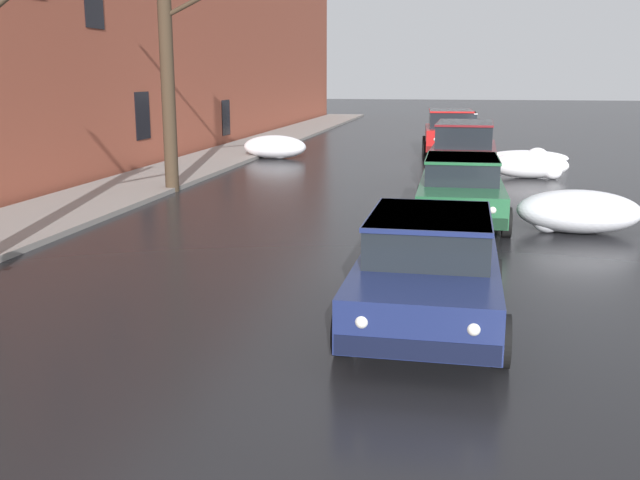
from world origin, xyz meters
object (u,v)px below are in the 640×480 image
(sedan_darkblue_approaching_near_lane, at_px, (428,267))
(suv_maroon_parked_kerbside_mid, at_px, (464,150))
(sedan_silver_queued_behind_truck, at_px, (460,126))
(bare_tree_mid_block, at_px, (166,50))
(sedan_green_parked_kerbside_close, at_px, (461,188))
(suv_red_parked_far_down_block, at_px, (450,131))

(sedan_darkblue_approaching_near_lane, xyz_separation_m, suv_maroon_parked_kerbside_mid, (0.44, 12.83, 0.23))
(sedan_silver_queued_behind_truck, bearing_deg, bare_tree_mid_block, -114.20)
(bare_tree_mid_block, xyz_separation_m, sedan_darkblue_approaching_near_lane, (7.48, -9.75, -3.05))
(sedan_darkblue_approaching_near_lane, distance_m, sedan_green_parked_kerbside_close, 6.91)
(suv_maroon_parked_kerbside_mid, relative_size, sedan_silver_queued_behind_truck, 1.07)
(sedan_silver_queued_behind_truck, bearing_deg, sedan_darkblue_approaching_near_lane, -90.54)
(sedan_darkblue_approaching_near_lane, relative_size, suv_maroon_parked_kerbside_mid, 0.96)
(suv_maroon_parked_kerbside_mid, bearing_deg, sedan_silver_queued_behind_truck, 90.76)
(sedan_darkblue_approaching_near_lane, distance_m, sedan_silver_queued_behind_truck, 26.95)
(sedan_green_parked_kerbside_close, xyz_separation_m, suv_red_parked_far_down_block, (-0.50, 13.69, 0.23))
(bare_tree_mid_block, distance_m, suv_red_parked_far_down_block, 13.40)
(bare_tree_mid_block, relative_size, sedan_silver_queued_behind_truck, 1.78)
(sedan_darkblue_approaching_near_lane, bearing_deg, bare_tree_mid_block, 127.49)
(suv_maroon_parked_kerbside_mid, xyz_separation_m, suv_red_parked_far_down_block, (-0.56, 7.76, 0.00))
(suv_red_parked_far_down_block, bearing_deg, sedan_green_parked_kerbside_close, -87.91)
(bare_tree_mid_block, height_order, sedan_darkblue_approaching_near_lane, bare_tree_mid_block)
(sedan_darkblue_approaching_near_lane, bearing_deg, suv_maroon_parked_kerbside_mid, 88.02)
(suv_maroon_parked_kerbside_mid, distance_m, sedan_silver_queued_behind_truck, 14.12)
(sedan_darkblue_approaching_near_lane, bearing_deg, suv_red_parked_far_down_block, 90.32)
(bare_tree_mid_block, distance_m, suv_maroon_parked_kerbside_mid, 8.95)
(bare_tree_mid_block, distance_m, sedan_green_parked_kerbside_close, 8.90)
(suv_red_parked_far_down_block, relative_size, sedan_silver_queued_behind_truck, 1.08)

